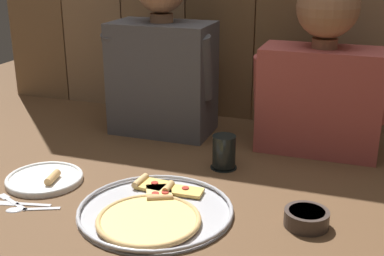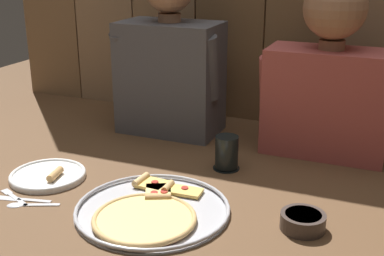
% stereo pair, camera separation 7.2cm
% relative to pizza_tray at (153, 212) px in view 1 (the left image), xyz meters
% --- Properties ---
extents(ground_plane, '(3.20, 3.20, 0.00)m').
position_rel_pizza_tray_xyz_m(ground_plane, '(0.06, 0.08, -0.01)').
color(ground_plane, brown).
extents(pizza_tray, '(0.40, 0.40, 0.03)m').
position_rel_pizza_tray_xyz_m(pizza_tray, '(0.00, 0.00, 0.00)').
color(pizza_tray, '#B2B2B7').
rests_on(pizza_tray, ground).
extents(dinner_plate, '(0.22, 0.22, 0.03)m').
position_rel_pizza_tray_xyz_m(dinner_plate, '(-0.38, 0.08, -0.00)').
color(dinner_plate, white).
rests_on(dinner_plate, ground).
extents(drinking_glass, '(0.08, 0.08, 0.10)m').
position_rel_pizza_tray_xyz_m(drinking_glass, '(0.08, 0.34, 0.04)').
color(drinking_glass, black).
rests_on(drinking_glass, ground).
extents(dipping_bowl, '(0.11, 0.11, 0.04)m').
position_rel_pizza_tray_xyz_m(dipping_bowl, '(0.37, 0.08, 0.01)').
color(dipping_bowl, '#3D332D').
rests_on(dipping_bowl, ground).
extents(table_fork, '(0.13, 0.07, 0.01)m').
position_rel_pizza_tray_xyz_m(table_fork, '(-0.39, -0.06, -0.01)').
color(table_fork, silver).
rests_on(table_fork, ground).
extents(table_knife, '(0.15, 0.05, 0.01)m').
position_rel_pizza_tray_xyz_m(table_knife, '(-0.35, -0.06, -0.01)').
color(table_knife, silver).
rests_on(table_knife, ground).
extents(table_spoon, '(0.14, 0.08, 0.01)m').
position_rel_pizza_tray_xyz_m(table_spoon, '(-0.33, -0.09, -0.01)').
color(table_spoon, silver).
rests_on(table_spoon, ground).
extents(diner_left, '(0.39, 0.22, 0.60)m').
position_rel_pizza_tray_xyz_m(diner_left, '(-0.22, 0.59, 0.26)').
color(diner_left, '#4C4C51').
rests_on(diner_left, ground).
extents(diner_right, '(0.42, 0.20, 0.57)m').
position_rel_pizza_tray_xyz_m(diner_right, '(0.33, 0.60, 0.26)').
color(diner_right, '#AD4C47').
rests_on(diner_right, ground).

